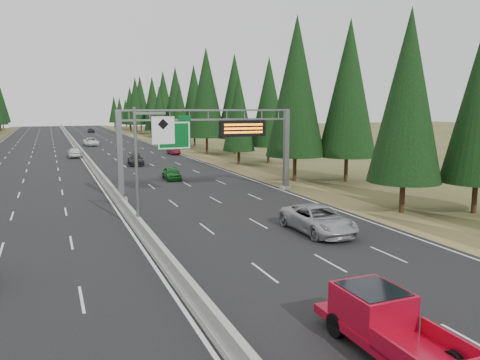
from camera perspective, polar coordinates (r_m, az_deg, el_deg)
name	(u,v)px	position (r m, az deg, el deg)	size (l,w,h in m)	color
road	(82,154)	(85.82, -18.74, 3.04)	(32.00, 260.00, 0.08)	black
shoulder_right	(181,150)	(88.69, -7.18, 3.61)	(3.60, 260.00, 0.06)	olive
median_barrier	(82,152)	(85.79, -18.76, 3.29)	(0.70, 260.00, 0.85)	gray
sign_gantry	(216,138)	(42.65, -2.97, 5.10)	(16.75, 0.98, 7.80)	slate
hov_sign_pole	(145,159)	(30.97, -11.49, 2.50)	(2.80, 0.50, 8.00)	slate
tree_row_right	(224,100)	(79.37, -2.02, 9.76)	(11.88, 241.84, 18.43)	black
silver_minivan	(318,219)	(30.57, 9.48, -4.74)	(2.85, 6.18, 1.72)	#A3A2A7
red_pickup	(381,318)	(16.85, 16.78, -15.78)	(2.12, 5.93, 1.93)	black
car_ahead_green	(172,173)	(52.71, -8.34, 0.84)	(1.67, 4.16, 1.42)	#176521
car_ahead_dkred	(173,150)	(80.88, -8.12, 3.59)	(1.41, 4.04, 1.33)	#590C1D
car_ahead_dkgrey	(136,160)	(66.81, -12.60, 2.42)	(2.03, 4.99, 1.45)	black
car_ahead_white	(91,142)	(102.84, -17.72, 4.46)	(2.70, 5.85, 1.63)	white
car_ahead_far	(91,130)	(155.89, -17.70, 5.78)	(1.63, 4.05, 1.38)	black
car_onc_white	(74,152)	(79.68, -19.57, 3.20)	(1.91, 4.76, 1.62)	silver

